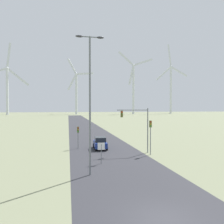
# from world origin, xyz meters

# --- Properties ---
(ground_plane) EXTENTS (600.00, 600.00, 0.00)m
(ground_plane) POSITION_xyz_m (0.00, 0.00, 0.00)
(ground_plane) COLOR #757A5B
(road_surface) EXTENTS (10.00, 240.00, 0.01)m
(road_surface) POSITION_xyz_m (0.00, 48.00, 0.00)
(road_surface) COLOR #2D2D33
(road_surface) RESTS_ON ground
(streetlamp) EXTENTS (2.64, 0.32, 12.92)m
(streetlamp) POSITION_xyz_m (-3.19, 8.95, 7.76)
(streetlamp) COLOR slate
(streetlamp) RESTS_ON ground
(stop_sign_near) EXTENTS (0.81, 0.07, 2.38)m
(stop_sign_near) POSITION_xyz_m (-1.56, 12.76, 1.66)
(stop_sign_near) COLOR slate
(stop_sign_near) RESTS_ON ground
(traffic_light_post_near_left) EXTENTS (0.28, 0.34, 3.38)m
(traffic_light_post_near_left) POSITION_xyz_m (-3.71, 22.26, 2.49)
(traffic_light_post_near_left) COLOR slate
(traffic_light_post_near_left) RESTS_ON ground
(traffic_light_post_near_right) EXTENTS (0.28, 0.34, 4.57)m
(traffic_light_post_near_right) POSITION_xyz_m (5.59, 16.10, 3.33)
(traffic_light_post_near_right) COLOR slate
(traffic_light_post_near_right) RESTS_ON ground
(traffic_light_mast_overhead) EXTENTS (4.46, 0.35, 6.22)m
(traffic_light_mast_overhead) POSITION_xyz_m (4.20, 17.46, 4.42)
(traffic_light_mast_overhead) COLOR slate
(traffic_light_mast_overhead) RESTS_ON ground
(car_approaching) EXTENTS (1.98, 4.17, 1.83)m
(car_approaching) POSITION_xyz_m (-0.41, 21.50, 0.91)
(car_approaching) COLOR navy
(car_approaching) RESTS_ON ground
(wind_turbine_left) EXTENTS (36.32, 17.03, 63.00)m
(wind_turbine_left) POSITION_xyz_m (-57.04, 192.93, 25.93)
(wind_turbine_left) COLOR silver
(wind_turbine_left) RESTS_ON ground
(wind_turbine_center) EXTENTS (24.04, 12.65, 53.80)m
(wind_turbine_center) POSITION_xyz_m (2.62, 199.85, 24.01)
(wind_turbine_center) COLOR silver
(wind_turbine_center) RESTS_ON ground
(wind_turbine_right) EXTENTS (33.47, 5.97, 61.30)m
(wind_turbine_right) POSITION_xyz_m (57.57, 193.96, 29.27)
(wind_turbine_right) COLOR silver
(wind_turbine_right) RESTS_ON ground
(wind_turbine_far_right) EXTENTS (40.10, 9.62, 73.14)m
(wind_turbine_far_right) POSITION_xyz_m (102.25, 204.35, 31.07)
(wind_turbine_far_right) COLOR silver
(wind_turbine_far_right) RESTS_ON ground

